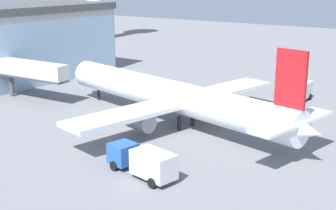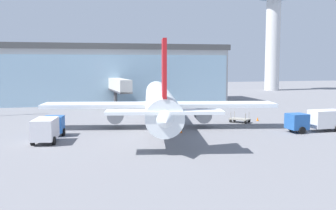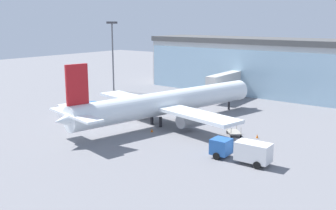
{
  "view_description": "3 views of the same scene",
  "coord_description": "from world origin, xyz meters",
  "px_view_note": "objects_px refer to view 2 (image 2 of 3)",
  "views": [
    {
      "loc": [
        -42.74,
        -25.69,
        17.32
      ],
      "look_at": [
        2.11,
        5.11,
        2.23
      ],
      "focal_mm": 50.0,
      "sensor_mm": 36.0,
      "label": 1
    },
    {
      "loc": [
        -10.54,
        -46.81,
        8.55
      ],
      "look_at": [
        3.67,
        5.7,
        2.75
      ],
      "focal_mm": 42.0,
      "sensor_mm": 36.0,
      "label": 2
    },
    {
      "loc": [
        39.86,
        -45.12,
        16.43
      ],
      "look_at": [
        1.8,
        5.14,
        2.88
      ],
      "focal_mm": 42.0,
      "sensor_mm": 36.0,
      "label": 3
    }
  ],
  "objects_px": {
    "jet_bridge": "(120,86)",
    "airplane": "(159,102)",
    "safety_cone_nose": "(181,131)",
    "catering_truck": "(48,128)",
    "baggage_cart": "(240,119)",
    "fuel_truck": "(317,120)",
    "safety_cone_wingtip": "(258,119)",
    "control_tower": "(273,23)"
  },
  "relations": [
    {
      "from": "fuel_truck",
      "to": "safety_cone_nose",
      "type": "relative_size",
      "value": 13.35
    },
    {
      "from": "catering_truck",
      "to": "baggage_cart",
      "type": "bearing_deg",
      "value": -64.51
    },
    {
      "from": "control_tower",
      "to": "airplane",
      "type": "distance_m",
      "value": 81.71
    },
    {
      "from": "control_tower",
      "to": "catering_truck",
      "type": "relative_size",
      "value": 4.35
    },
    {
      "from": "jet_bridge",
      "to": "catering_truck",
      "type": "height_order",
      "value": "jet_bridge"
    },
    {
      "from": "catering_truck",
      "to": "safety_cone_nose",
      "type": "xyz_separation_m",
      "value": [
        15.63,
        0.89,
        -1.19
      ]
    },
    {
      "from": "airplane",
      "to": "safety_cone_nose",
      "type": "bearing_deg",
      "value": -153.23
    },
    {
      "from": "jet_bridge",
      "to": "catering_truck",
      "type": "bearing_deg",
      "value": 154.61
    },
    {
      "from": "jet_bridge",
      "to": "safety_cone_wingtip",
      "type": "xyz_separation_m",
      "value": [
        17.49,
        -21.55,
        -3.96
      ]
    },
    {
      "from": "fuel_truck",
      "to": "catering_truck",
      "type": "bearing_deg",
      "value": -5.79
    },
    {
      "from": "airplane",
      "to": "control_tower",
      "type": "bearing_deg",
      "value": -28.27
    },
    {
      "from": "fuel_truck",
      "to": "safety_cone_wingtip",
      "type": "distance_m",
      "value": 10.62
    },
    {
      "from": "airplane",
      "to": "safety_cone_wingtip",
      "type": "bearing_deg",
      "value": -73.0
    },
    {
      "from": "fuel_truck",
      "to": "safety_cone_nose",
      "type": "height_order",
      "value": "fuel_truck"
    },
    {
      "from": "control_tower",
      "to": "baggage_cart",
      "type": "relative_size",
      "value": 10.54
    },
    {
      "from": "jet_bridge",
      "to": "safety_cone_nose",
      "type": "bearing_deg",
      "value": -175.71
    },
    {
      "from": "jet_bridge",
      "to": "baggage_cart",
      "type": "height_order",
      "value": "jet_bridge"
    },
    {
      "from": "jet_bridge",
      "to": "airplane",
      "type": "height_order",
      "value": "airplane"
    },
    {
      "from": "control_tower",
      "to": "airplane",
      "type": "height_order",
      "value": "control_tower"
    },
    {
      "from": "jet_bridge",
      "to": "control_tower",
      "type": "xyz_separation_m",
      "value": [
        53.9,
        37.86,
        16.76
      ]
    },
    {
      "from": "jet_bridge",
      "to": "catering_truck",
      "type": "distance_m",
      "value": 31.68
    },
    {
      "from": "airplane",
      "to": "fuel_truck",
      "type": "height_order",
      "value": "airplane"
    },
    {
      "from": "airplane",
      "to": "safety_cone_nose",
      "type": "relative_size",
      "value": 71.06
    },
    {
      "from": "airplane",
      "to": "catering_truck",
      "type": "relative_size",
      "value": 5.15
    },
    {
      "from": "jet_bridge",
      "to": "safety_cone_wingtip",
      "type": "height_order",
      "value": "jet_bridge"
    },
    {
      "from": "jet_bridge",
      "to": "safety_cone_nose",
      "type": "relative_size",
      "value": 22.46
    },
    {
      "from": "control_tower",
      "to": "safety_cone_wingtip",
      "type": "xyz_separation_m",
      "value": [
        -36.41,
        -59.41,
        -20.71
      ]
    },
    {
      "from": "fuel_truck",
      "to": "safety_cone_wingtip",
      "type": "bearing_deg",
      "value": -76.11
    },
    {
      "from": "catering_truck",
      "to": "jet_bridge",
      "type": "bearing_deg",
      "value": -11.46
    },
    {
      "from": "baggage_cart",
      "to": "safety_cone_wingtip",
      "type": "height_order",
      "value": "baggage_cart"
    },
    {
      "from": "control_tower",
      "to": "safety_cone_wingtip",
      "type": "bearing_deg",
      "value": -121.51
    },
    {
      "from": "control_tower",
      "to": "fuel_truck",
      "type": "height_order",
      "value": "control_tower"
    },
    {
      "from": "jet_bridge",
      "to": "airplane",
      "type": "distance_m",
      "value": 22.95
    },
    {
      "from": "fuel_truck",
      "to": "baggage_cart",
      "type": "bearing_deg",
      "value": -58.34
    },
    {
      "from": "safety_cone_nose",
      "to": "control_tower",
      "type": "bearing_deg",
      "value": 52.68
    },
    {
      "from": "control_tower",
      "to": "safety_cone_nose",
      "type": "relative_size",
      "value": 60.03
    },
    {
      "from": "airplane",
      "to": "fuel_truck",
      "type": "bearing_deg",
      "value": -103.93
    },
    {
      "from": "jet_bridge",
      "to": "control_tower",
      "type": "relative_size",
      "value": 0.37
    },
    {
      "from": "catering_truck",
      "to": "baggage_cart",
      "type": "relative_size",
      "value": 2.42
    },
    {
      "from": "baggage_cart",
      "to": "safety_cone_nose",
      "type": "relative_size",
      "value": 5.7
    },
    {
      "from": "control_tower",
      "to": "catering_truck",
      "type": "height_order",
      "value": "control_tower"
    },
    {
      "from": "control_tower",
      "to": "fuel_truck",
      "type": "bearing_deg",
      "value": -115.82
    }
  ]
}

